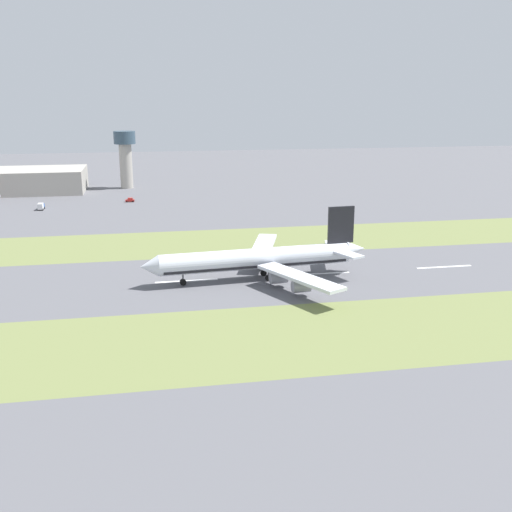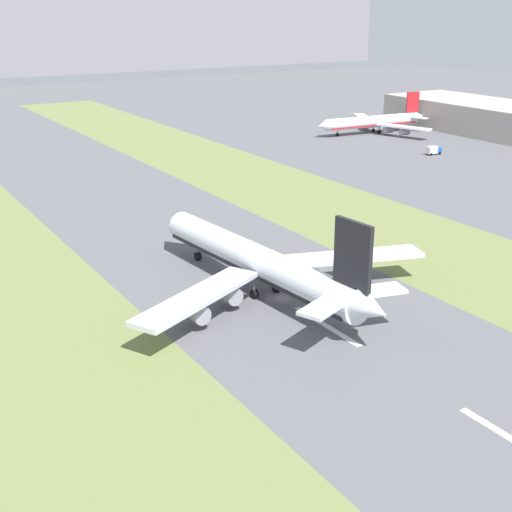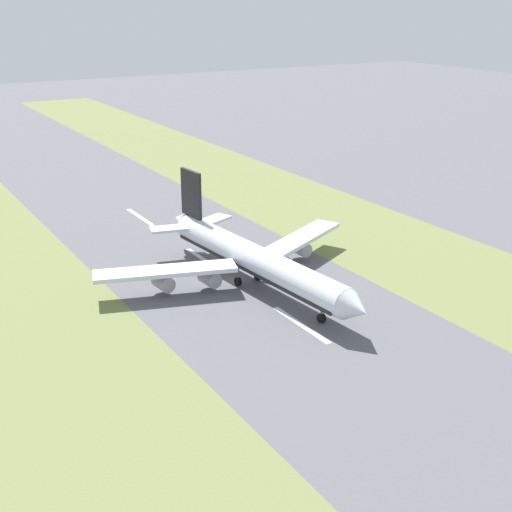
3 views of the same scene
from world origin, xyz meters
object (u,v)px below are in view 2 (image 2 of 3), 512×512
(terminal_building, at_px, (482,116))
(service_truck, at_px, (433,150))
(airplane_parked_apron, at_px, (375,122))
(airplane_main_jet, at_px, (262,264))

(terminal_building, relative_size, service_truck, 14.37)
(terminal_building, height_order, airplane_parked_apron, airplane_parked_apron)
(airplane_parked_apron, xyz_separation_m, service_truck, (-11.80, -47.13, -3.20))
(airplane_main_jet, distance_m, airplane_parked_apron, 185.87)
(service_truck, bearing_deg, airplane_main_jet, -146.76)
(airplane_main_jet, height_order, terminal_building, airplane_main_jet)
(terminal_building, bearing_deg, service_truck, -153.11)
(airplane_main_jet, relative_size, service_truck, 11.16)
(terminal_building, xyz_separation_m, service_truck, (-55.27, -28.03, -4.55))
(terminal_building, height_order, service_truck, terminal_building)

